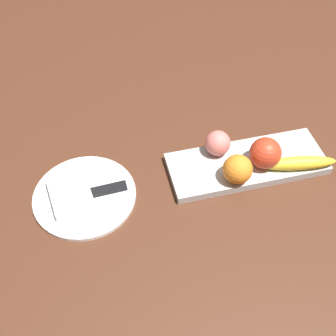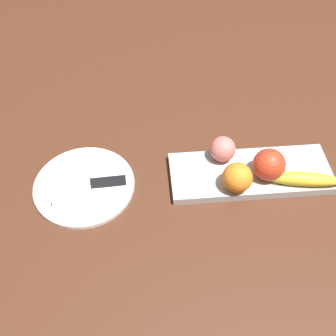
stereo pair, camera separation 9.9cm
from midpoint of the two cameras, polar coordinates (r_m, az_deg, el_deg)
The scene contains 9 objects.
ground_plane at distance 1.09m, azimuth 15.04°, elevation -0.66°, with size 2.40×2.40×0.00m, color #492718.
fruit_tray at distance 1.07m, azimuth 13.89°, elevation -0.86°, with size 0.40×0.15×0.02m, color #B3B6B5.
apple at distance 1.03m, azimuth 16.46°, elevation 0.27°, with size 0.08×0.08×0.08m, color #BF3820.
banana at distance 1.05m, azimuth 20.71°, elevation -1.59°, with size 0.19×0.03×0.03m, color yellow.
orange_near_apple at distance 0.99m, azimuth 12.39°, elevation -1.47°, with size 0.07×0.07×0.07m, color orange.
peach at distance 1.05m, azimuth 10.25°, elevation 2.43°, with size 0.06×0.06×0.06m, color #DA7169.
dinner_plate at distance 1.03m, azimuth -8.77°, elevation -2.57°, with size 0.25×0.25×0.01m, color white.
folded_napkin at distance 1.02m, azimuth -10.61°, elevation -2.12°, with size 0.09×0.12×0.02m, color white.
knife at distance 1.02m, azimuth -6.45°, elevation -2.21°, with size 0.18×0.03×0.01m.
Camera 2 is at (0.29, 0.65, 0.81)m, focal length 44.25 mm.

